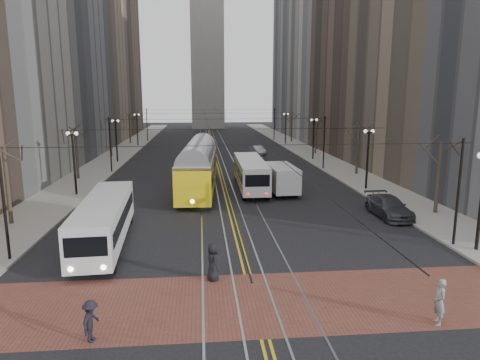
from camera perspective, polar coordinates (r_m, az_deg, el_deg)
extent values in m
plane|color=black|center=(23.32, 0.75, -11.50)|extent=(260.00, 260.00, 0.00)
cube|color=gray|center=(68.19, -16.02, 3.18)|extent=(5.00, 140.00, 0.15)
cube|color=gray|center=(69.19, 9.23, 3.57)|extent=(5.00, 140.00, 0.15)
cube|color=brown|center=(19.71, 2.02, -15.93)|extent=(25.00, 6.00, 0.01)
cube|color=gray|center=(67.05, -3.30, 3.40)|extent=(4.80, 130.00, 0.02)
cube|color=gold|center=(67.05, -3.30, 3.40)|extent=(0.42, 130.00, 0.01)
cube|color=slate|center=(71.74, -25.25, 16.51)|extent=(16.00, 20.00, 34.00)
cube|color=gray|center=(92.55, -22.56, 20.90)|extent=(20.00, 20.00, 52.00)
cube|color=brown|center=(110.44, -18.16, 16.30)|extent=(16.00, 20.00, 40.00)
cube|color=brown|center=(73.35, 17.79, 16.88)|extent=(16.00, 20.00, 34.00)
cube|color=#B1AFA6|center=(93.90, 14.28, 21.23)|extent=(20.00, 20.00, 52.00)
cube|color=slate|center=(111.49, 9.56, 16.63)|extent=(16.00, 20.00, 40.00)
cube|color=#B2AFA5|center=(124.89, -4.45, 19.83)|extent=(9.00, 9.00, 56.00)
cylinder|color=black|center=(41.48, -21.21, 1.80)|extent=(0.20, 0.20, 5.60)
cylinder|color=black|center=(60.80, -16.15, 4.85)|extent=(0.20, 0.20, 5.60)
cylinder|color=black|center=(80.46, -13.52, 6.40)|extent=(0.20, 0.20, 5.60)
cylinder|color=black|center=(42.97, 16.62, 2.39)|extent=(0.20, 0.20, 5.60)
cylinder|color=black|center=(61.83, 9.76, 5.22)|extent=(0.20, 0.20, 5.60)
cylinder|color=black|center=(81.23, 6.11, 6.68)|extent=(0.20, 0.20, 5.60)
cylinder|color=#382D23|center=(33.80, -28.57, -0.77)|extent=(0.28, 0.28, 5.60)
cylinder|color=#382D23|center=(49.65, -20.96, 3.23)|extent=(0.28, 0.28, 5.60)
cylinder|color=#382D23|center=(67.05, -16.89, 5.35)|extent=(0.28, 0.28, 5.60)
cylinder|color=#382D23|center=(84.70, -14.49, 6.58)|extent=(0.28, 0.28, 5.60)
cylinder|color=#382D23|center=(35.86, 24.91, 0.16)|extent=(0.28, 0.28, 5.60)
cylinder|color=#382D23|center=(51.08, 15.40, 3.77)|extent=(0.28, 0.28, 5.60)
cylinder|color=#382D23|center=(68.11, 10.09, 5.74)|extent=(0.28, 0.28, 5.60)
cylinder|color=#382D23|center=(85.54, 6.90, 6.89)|extent=(0.28, 0.28, 5.60)
cylinder|color=black|center=(66.48, -4.67, 8.51)|extent=(0.03, 120.00, 0.03)
cylinder|color=black|center=(66.58, -2.06, 8.54)|extent=(0.03, 120.00, 0.03)
cylinder|color=black|center=(26.32, -28.97, -2.74)|extent=(0.16, 0.16, 6.60)
cylinder|color=black|center=(52.79, -16.92, 4.46)|extent=(0.16, 0.16, 6.60)
cylinder|color=black|center=(88.23, -12.29, 7.17)|extent=(0.16, 0.16, 6.60)
cylinder|color=black|center=(28.47, 27.09, -1.61)|extent=(0.16, 0.16, 6.60)
cylinder|color=black|center=(53.90, 11.14, 4.86)|extent=(0.16, 0.16, 6.60)
cylinder|color=black|center=(88.90, 4.59, 7.41)|extent=(0.16, 0.16, 6.60)
cube|color=silver|center=(27.37, -17.59, -5.42)|extent=(3.05, 11.51, 2.85)
cube|color=yellow|center=(41.19, -5.52, 1.15)|extent=(3.97, 16.13, 3.77)
cube|color=silver|center=(41.65, 1.40, 0.73)|extent=(2.58, 11.31, 2.94)
cube|color=silver|center=(40.15, 5.59, 0.05)|extent=(2.45, 5.97, 2.61)
imported|color=#43454B|center=(56.16, 2.73, 2.59)|extent=(1.79, 3.99, 1.33)
imported|color=#A7A8AF|center=(67.34, 2.38, 4.04)|extent=(2.20, 4.46, 1.41)
imported|color=#3A3B41|center=(34.22, 19.23, -3.39)|extent=(2.23, 5.32, 1.54)
imported|color=black|center=(21.46, -3.65, -10.82)|extent=(0.85, 1.06, 1.90)
imported|color=gray|center=(19.32, 25.04, -14.49)|extent=(0.54, 0.74, 1.88)
imported|color=black|center=(17.48, -19.25, -17.33)|extent=(0.80, 1.14, 1.61)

